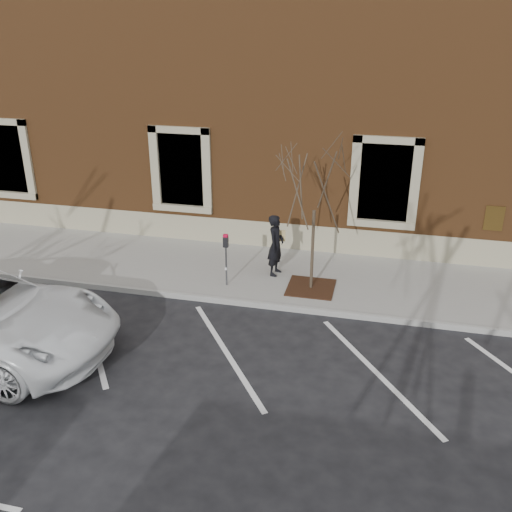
# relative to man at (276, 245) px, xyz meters

# --- Properties ---
(ground) EXTENTS (120.00, 120.00, 0.00)m
(ground) POSITION_rel_man_xyz_m (-0.30, -1.66, -1.00)
(ground) COLOR #28282B
(ground) RESTS_ON ground
(sidewalk_near) EXTENTS (40.00, 3.50, 0.15)m
(sidewalk_near) POSITION_rel_man_xyz_m (-0.30, 0.09, -0.92)
(sidewalk_near) COLOR #98978F
(sidewalk_near) RESTS_ON ground
(curb_near) EXTENTS (40.00, 0.12, 0.15)m
(curb_near) POSITION_rel_man_xyz_m (-0.30, -1.71, -0.92)
(curb_near) COLOR #9E9E99
(curb_near) RESTS_ON ground
(parking_stripes) EXTENTS (28.00, 4.40, 0.01)m
(parking_stripes) POSITION_rel_man_xyz_m (-0.30, -3.86, -1.00)
(parking_stripes) COLOR silver
(parking_stripes) RESTS_ON ground
(building_civic) EXTENTS (40.00, 8.62, 8.00)m
(building_civic) POSITION_rel_man_xyz_m (-0.30, 6.08, 3.00)
(building_civic) COLOR brown
(building_civic) RESTS_ON ground
(man) EXTENTS (0.50, 0.68, 1.70)m
(man) POSITION_rel_man_xyz_m (0.00, 0.00, 0.00)
(man) COLOR black
(man) RESTS_ON sidewalk_near
(parking_meter) EXTENTS (0.13, 0.10, 1.43)m
(parking_meter) POSITION_rel_man_xyz_m (-1.12, -0.97, 0.14)
(parking_meter) COLOR #595B60
(parking_meter) RESTS_ON sidewalk_near
(tree_grate) EXTENTS (1.21, 1.21, 0.03)m
(tree_grate) POSITION_rel_man_xyz_m (1.08, -0.65, -0.83)
(tree_grate) COLOR #392012
(tree_grate) RESTS_ON sidewalk_near
(sapling) EXTENTS (2.34, 2.34, 3.89)m
(sapling) POSITION_rel_man_xyz_m (1.08, -0.65, 1.87)
(sapling) COLOR #463C2A
(sapling) RESTS_ON sidewalk_near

